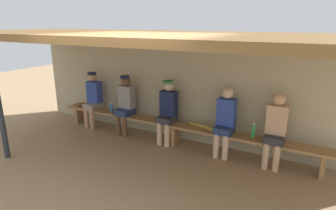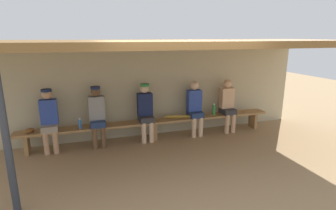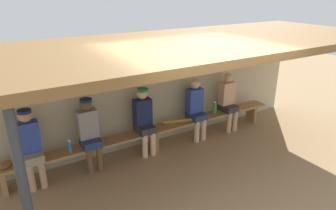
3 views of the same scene
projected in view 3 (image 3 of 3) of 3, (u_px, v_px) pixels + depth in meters
name	position (u px, v px, depth m)	size (l,w,h in m)	color
ground_plane	(199.00, 189.00, 5.09)	(24.00, 24.00, 0.00)	#9E7F59
back_wall	(142.00, 93.00, 6.29)	(8.00, 0.20, 2.20)	#B7AD8C
dugout_roof	(177.00, 46.00, 4.83)	(8.00, 2.80, 0.12)	brown
support_post	(28.00, 207.00, 3.03)	(0.10, 0.10, 2.20)	#2D333D
bench	(153.00, 132.00, 6.19)	(6.00, 0.36, 0.46)	#9E7547
player_in_white	(89.00, 131.00, 5.44)	(0.34, 0.42, 1.34)	navy
player_rightmost	(196.00, 107.00, 6.57)	(0.34, 0.42, 1.34)	navy
player_with_sunglasses	(144.00, 118.00, 5.96)	(0.34, 0.42, 1.34)	#333338
player_shirtless_tan	(228.00, 99.00, 7.01)	(0.34, 0.42, 1.34)	#333338
player_in_red	(30.00, 144.00, 4.97)	(0.34, 0.42, 1.34)	gray
water_bottle_green	(214.00, 108.00, 6.89)	(0.07, 0.07, 0.28)	green
water_bottle_blue	(70.00, 146.00, 5.28)	(0.06, 0.06, 0.22)	blue
baseball_glove_worn	(5.00, 165.00, 4.85)	(0.24, 0.17, 0.09)	brown
baseball_bat	(181.00, 121.00, 6.47)	(0.07, 0.07, 0.79)	#B28C33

